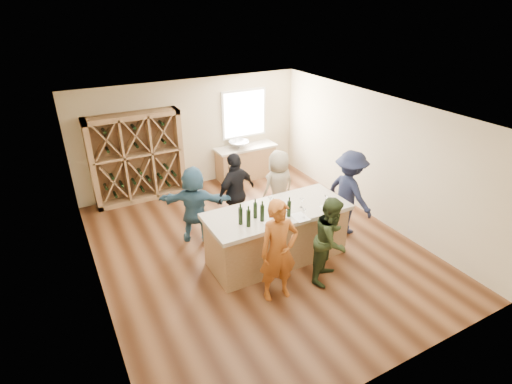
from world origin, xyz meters
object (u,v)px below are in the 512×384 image
wine_bottle_a (241,216)px  person_far_mid (236,193)px  wine_bottle_f (289,209)px  wine_bottle_e (273,209)px  person_server (349,193)px  person_far_right (278,187)px  wine_rack (137,158)px  person_near_right (331,240)px  sink (239,144)px  wine_bottle_b (249,218)px  person_near_left (279,251)px  wine_bottle_d (262,213)px  person_far_left (195,204)px  wine_bottle_c (255,210)px  tasting_counter_base (277,236)px

wine_bottle_a → person_far_mid: bearing=67.4°
wine_bottle_a → wine_bottle_f: size_ratio=1.05×
wine_bottle_f → wine_bottle_e: bearing=148.3°
person_server → person_far_right: size_ratio=1.11×
wine_rack → person_near_right: bearing=-65.2°
person_far_mid → wine_bottle_a: bearing=47.6°
sink → wine_bottle_b: wine_bottle_b is taller
person_far_right → wine_bottle_f: (-0.75, -1.57, 0.40)m
person_near_left → person_far_right: 2.58m
wine_bottle_e → person_far_right: person_far_right is taller
wine_bottle_b → person_far_mid: (0.52, 1.58, -0.34)m
wine_bottle_d → person_near_right: bearing=-37.5°
person_server → person_far_mid: size_ratio=1.03×
person_server → person_far_left: bearing=62.4°
wine_bottle_c → person_server: person_server is taller
wine_bottle_a → sink: bearing=64.2°
sink → person_far_mid: person_far_mid is taller
sink → person_near_left: size_ratio=0.30×
wine_bottle_d → person_server: size_ratio=0.17×
wine_bottle_c → person_near_right: size_ratio=0.18×
wine_bottle_b → wine_bottle_e: (0.55, 0.11, -0.02)m
wine_bottle_a → wine_bottle_c: size_ratio=1.06×
wine_bottle_c → person_far_right: person_far_right is taller
wine_rack → person_server: 5.06m
wine_bottle_a → person_far_right: 2.18m
person_near_left → tasting_counter_base: bearing=67.2°
wine_rack → tasting_counter_base: bearing=-66.1°
tasting_counter_base → wine_bottle_e: 0.75m
tasting_counter_base → wine_bottle_e: bearing=-141.9°
person_server → wine_bottle_a: bearing=91.2°
wine_bottle_e → sink: bearing=72.5°
person_far_mid → person_far_left: person_far_mid is taller
wine_rack → wine_bottle_d: bearing=-73.0°
person_far_mid → person_far_right: (1.02, -0.05, -0.06)m
person_far_mid → wine_bottle_f: bearing=79.9°
wine_bottle_e → person_far_mid: (-0.03, 1.47, -0.32)m
person_far_left → wine_bottle_c: bearing=141.5°
wine_rack → wine_bottle_e: bearing=-69.4°
person_server → person_far_left: 3.22m
person_far_mid → person_far_left: 0.90m
wine_bottle_a → person_far_left: 1.61m
wine_bottle_a → person_far_left: size_ratio=0.19×
wine_bottle_c → wine_bottle_d: bearing=-69.9°
person_near_right → person_far_left: (-1.64, 2.35, 0.01)m
person_near_left → sink: bearing=78.6°
wine_bottle_d → person_far_right: bearing=50.0°
person_near_right → person_server: person_server is taller
wine_bottle_b → person_far_mid: size_ratio=0.18×
sink → wine_bottle_d: wine_bottle_d is taller
sink → wine_bottle_e: 4.05m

